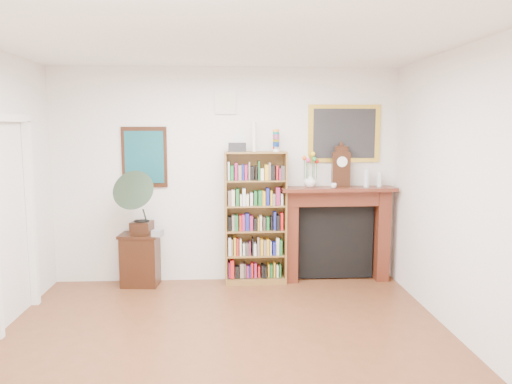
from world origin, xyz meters
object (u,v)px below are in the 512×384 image
cd_stack (157,233)px  teacup (334,186)px  bookshelf (255,210)px  mantel_clock (341,167)px  gramophone (139,199)px  fireplace (336,225)px  flower_vase (310,181)px  bottle_right (379,179)px  bottle_left (366,178)px  side_cabinet (140,260)px

cd_stack → teacup: bearing=2.7°
bookshelf → mantel_clock: size_ratio=3.75×
gramophone → fireplace: bearing=13.2°
flower_vase → bottle_right: (0.91, -0.02, 0.01)m
gramophone → bottle_left: bearing=11.2°
fireplace → mantel_clock: size_ratio=2.83×
cd_stack → gramophone: bearing=169.2°
gramophone → teacup: (2.46, 0.07, 0.14)m
fireplace → mantel_clock: bearing=-20.8°
gramophone → flower_vase: 2.19m
cd_stack → mantel_clock: mantel_clock is taller
fireplace → bottle_right: (0.55, -0.04, 0.61)m
teacup → bottle_right: 0.63m
mantel_clock → teacup: mantel_clock is taller
cd_stack → bottle_right: bearing=4.0°
teacup → bottle_left: (0.44, 0.06, 0.09)m
bookshelf → gramophone: bookshelf is taller
side_cabinet → teacup: (2.49, -0.04, 0.95)m
bookshelf → cd_stack: (-1.24, -0.19, -0.24)m
bookshelf → side_cabinet: size_ratio=2.93×
cd_stack → teacup: 2.31m
bookshelf → teacup: bearing=-6.1°
bookshelf → bottle_left: 1.50m
cd_stack → teacup: size_ratio=1.56×
mantel_clock → bottle_left: (0.32, -0.06, -0.14)m
gramophone → cd_stack: size_ratio=6.91×
gramophone → bottle_left: 2.91m
mantel_clock → bottle_right: 0.53m
mantel_clock → bottle_right: mantel_clock is taller
cd_stack → bookshelf: bearing=8.6°
side_cabinet → gramophone: size_ratio=0.82×
gramophone → bottle_right: gramophone is taller
teacup → flower_vase: bearing=159.2°
gramophone → bottle_left: (2.90, 0.13, 0.23)m
bookshelf → gramophone: bearing=-176.0°
teacup → bottle_right: (0.62, 0.09, 0.07)m
fireplace → bottle_left: bottle_left is taller
flower_vase → bottle_right: bottle_right is taller
teacup → bottle_right: size_ratio=0.39×
bookshelf → bottle_right: bearing=-1.2°
side_cabinet → flower_vase: size_ratio=3.94×
side_cabinet → teacup: 2.66m
bottle_left → side_cabinet: bearing=-179.6°
cd_stack → flower_vase: size_ratio=0.70×
bookshelf → flower_vase: bookshelf is taller
cd_stack → mantel_clock: 2.50m
cd_stack → flower_vase: 2.06m
bookshelf → mantel_clock: bookshelf is taller
bottle_left → bottle_right: size_ratio=1.20×
bookshelf → mantel_clock: (1.12, 0.04, 0.55)m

